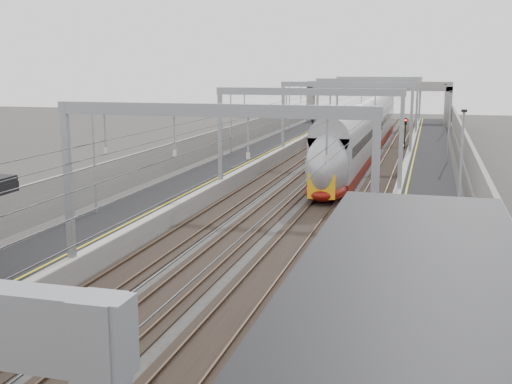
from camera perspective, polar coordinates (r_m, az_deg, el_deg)
The scene contains 11 objects.
platform_left at distance 49.71m, azimuth -3.92°, elevation 1.18°, with size 4.00×120.00×1.00m, color black.
platform_right at distance 47.01m, azimuth 14.84°, elevation 0.27°, with size 4.00×120.00×1.00m, color black.
tracks at distance 47.79m, azimuth 5.19°, elevation 0.21°, with size 11.40×140.00×0.20m.
overhead_line at distance 53.56m, azimuth 6.57°, elevation 7.92°, with size 13.00×140.00×6.60m.
overbridge at distance 101.64m, azimuth 10.80°, elevation 8.74°, with size 22.00×2.20×6.90m.
wall_left at distance 50.67m, azimuth -7.36°, elevation 2.56°, with size 0.30×120.00×3.20m, color gray.
wall_right at distance 46.92m, azimuth 18.81°, elevation 1.39°, with size 0.30×120.00×3.20m, color gray.
train at distance 65.46m, azimuth 9.40°, elevation 4.94°, with size 2.88×52.48×4.55m.
signal_green at distance 75.37m, azimuth 5.05°, elevation 5.97°, with size 0.32×0.32×3.48m.
signal_red_near at distance 66.78m, azimuth 11.00°, elevation 5.17°, with size 0.32×0.32×3.48m.
signal_red_far at distance 73.30m, azimuth 13.13°, elevation 5.59°, with size 0.32×0.32×3.48m.
Camera 1 is at (8.17, -1.25, 8.94)m, focal length 45.00 mm.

